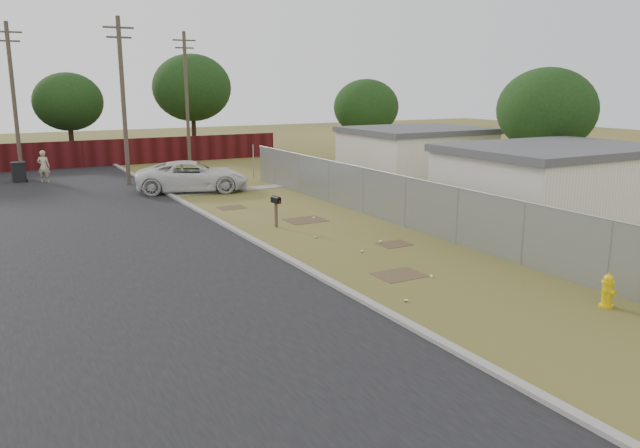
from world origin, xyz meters
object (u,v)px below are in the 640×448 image
pickup_truck (193,176)px  trash_bin (19,172)px  mailbox (276,203)px  fire_hydrant (608,291)px  pedestrian (44,166)px

pickup_truck → trash_bin: pickup_truck is taller
mailbox → trash_bin: (-7.97, 17.59, -0.39)m
fire_hydrant → pedestrian: size_ratio=0.49×
fire_hydrant → pedestrian: bearing=109.4°
mailbox → pedestrian: pedestrian is taller
pedestrian → trash_bin: bearing=-13.7°
trash_bin → mailbox: bearing=-65.6°
mailbox → trash_bin: bearing=114.4°
mailbox → trash_bin: size_ratio=1.08×
pickup_truck → trash_bin: size_ratio=4.98×
mailbox → trash_bin: 19.31m
fire_hydrant → mailbox: 12.67m
mailbox → trash_bin: mailbox is taller
fire_hydrant → pedestrian: 30.60m
fire_hydrant → mailbox: mailbox is taller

